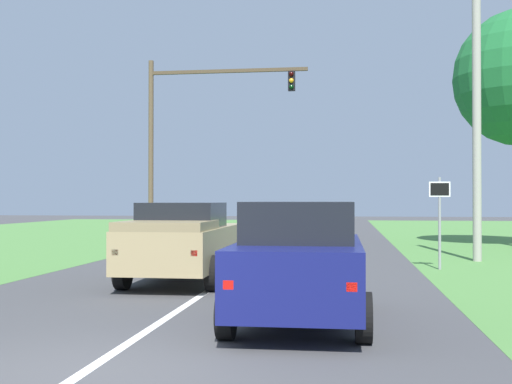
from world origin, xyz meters
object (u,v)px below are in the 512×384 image
(red_suv_near, at_px, (300,259))
(traffic_light, at_px, (188,123))
(pickup_truck_lead, at_px, (184,241))
(utility_pole_right, at_px, (477,124))
(keep_moving_sign, at_px, (440,211))

(red_suv_near, bearing_deg, traffic_light, 109.13)
(red_suv_near, bearing_deg, pickup_truck_lead, 123.52)
(pickup_truck_lead, bearing_deg, utility_pole_right, 38.40)
(red_suv_near, xyz_separation_m, utility_pole_right, (4.99, 11.33, 3.46))
(red_suv_near, relative_size, traffic_light, 0.52)
(pickup_truck_lead, xyz_separation_m, traffic_light, (-3.46, 14.37, 4.67))
(keep_moving_sign, bearing_deg, pickup_truck_lead, -150.62)
(pickup_truck_lead, relative_size, keep_moving_sign, 2.03)
(keep_moving_sign, relative_size, utility_pole_right, 0.30)
(red_suv_near, relative_size, utility_pole_right, 0.50)
(traffic_light, height_order, keep_moving_sign, traffic_light)
(pickup_truck_lead, bearing_deg, keep_moving_sign, 29.38)
(traffic_light, bearing_deg, pickup_truck_lead, -76.46)
(red_suv_near, bearing_deg, utility_pole_right, 66.21)
(traffic_light, bearing_deg, utility_pole_right, -34.03)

